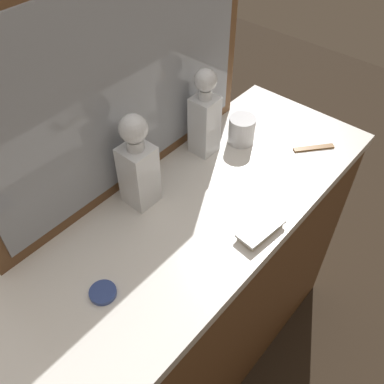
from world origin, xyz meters
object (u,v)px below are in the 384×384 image
at_px(crystal_decanter_far_right, 138,169).
at_px(porcelain_dish, 103,293).
at_px(crystal_decanter_far_left, 204,121).
at_px(silver_brush_far_left, 260,230).
at_px(crystal_tumbler_right, 242,131).
at_px(tortoiseshell_comb, 314,148).

distance_m(crystal_decanter_far_right, porcelain_dish, 0.34).
bearing_deg(crystal_decanter_far_left, silver_brush_far_left, -116.86).
distance_m(crystal_decanter_far_left, crystal_tumbler_right, 0.15).
height_order(porcelain_dish, tortoiseshell_comb, porcelain_dish).
bearing_deg(porcelain_dish, tortoiseshell_comb, -7.94).
bearing_deg(porcelain_dish, crystal_decanter_far_right, 28.61).
xyz_separation_m(crystal_tumbler_right, porcelain_dish, (-0.69, -0.09, -0.04)).
bearing_deg(silver_brush_far_left, tortoiseshell_comb, 9.20).
height_order(crystal_decanter_far_right, crystal_tumbler_right, crystal_decanter_far_right).
bearing_deg(porcelain_dish, silver_brush_far_left, -24.19).
bearing_deg(crystal_tumbler_right, crystal_decanter_far_right, 171.49).
bearing_deg(porcelain_dish, crystal_tumbler_right, 7.72).
bearing_deg(silver_brush_far_left, crystal_decanter_far_left, 63.14).
bearing_deg(crystal_tumbler_right, crystal_decanter_far_left, 150.52).
relative_size(crystal_decanter_far_right, porcelain_dish, 4.43).
bearing_deg(crystal_decanter_far_right, porcelain_dish, -151.39).
relative_size(crystal_decanter_far_left, crystal_decanter_far_right, 1.00).
height_order(crystal_tumbler_right, silver_brush_far_left, crystal_tumbler_right).
xyz_separation_m(crystal_tumbler_right, tortoiseshell_comb, (0.13, -0.21, -0.04)).
bearing_deg(crystal_decanter_far_right, silver_brush_far_left, -70.49).
xyz_separation_m(silver_brush_far_left, porcelain_dish, (-0.40, 0.18, -0.01)).
relative_size(crystal_tumbler_right, silver_brush_far_left, 0.64).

